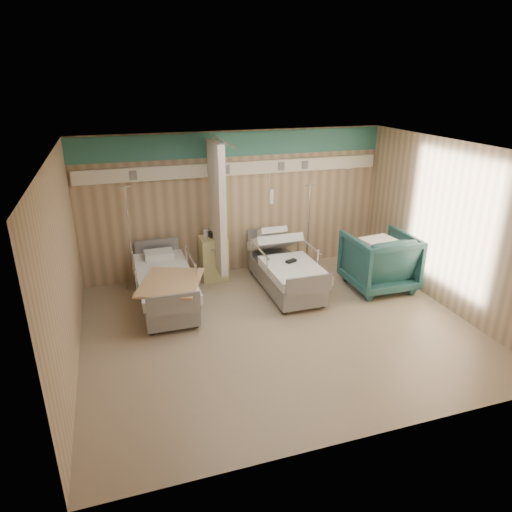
# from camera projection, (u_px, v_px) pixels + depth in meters

# --- Properties ---
(ground) EXTENTS (6.00, 5.00, 0.00)m
(ground) POSITION_uv_depth(u_px,v_px,m) (279.00, 328.00, 7.25)
(ground) COLOR tan
(ground) RESTS_ON ground
(room_walls) EXTENTS (6.04, 5.04, 2.82)m
(room_walls) POSITION_uv_depth(u_px,v_px,m) (273.00, 211.00, 6.78)
(room_walls) COLOR tan
(room_walls) RESTS_ON ground
(bed_right) EXTENTS (1.00, 2.16, 0.63)m
(bed_right) POSITION_uv_depth(u_px,v_px,m) (285.00, 274.00, 8.46)
(bed_right) COLOR white
(bed_right) RESTS_ON ground
(bed_left) EXTENTS (1.00, 2.16, 0.63)m
(bed_left) POSITION_uv_depth(u_px,v_px,m) (166.00, 290.00, 7.83)
(bed_left) COLOR white
(bed_left) RESTS_ON ground
(bedside_cabinet) EXTENTS (0.50, 0.48, 0.85)m
(bedside_cabinet) POSITION_uv_depth(u_px,v_px,m) (214.00, 258.00, 8.89)
(bedside_cabinet) COLOR #D4CD85
(bedside_cabinet) RESTS_ON ground
(visitor_armchair) EXTENTS (1.15, 1.19, 1.07)m
(visitor_armchair) POSITION_uv_depth(u_px,v_px,m) (379.00, 261.00, 8.47)
(visitor_armchair) COLOR #1E4C4D
(visitor_armchair) RESTS_ON ground
(waffle_blanket) EXTENTS (0.67, 0.61, 0.07)m
(waffle_blanket) POSITION_uv_depth(u_px,v_px,m) (381.00, 232.00, 8.26)
(waffle_blanket) COLOR white
(waffle_blanket) RESTS_ON visitor_armchair
(iv_stand_right) EXTENTS (0.32, 0.32, 1.78)m
(iv_stand_right) POSITION_uv_depth(u_px,v_px,m) (307.00, 252.00, 9.36)
(iv_stand_right) COLOR silver
(iv_stand_right) RESTS_ON ground
(iv_stand_left) EXTENTS (0.35, 0.35, 1.96)m
(iv_stand_left) POSITION_uv_depth(u_px,v_px,m) (133.00, 269.00, 8.46)
(iv_stand_left) COLOR silver
(iv_stand_left) RESTS_ON ground
(call_remote) EXTENTS (0.22, 0.16, 0.04)m
(call_remote) POSITION_uv_depth(u_px,v_px,m) (291.00, 261.00, 8.15)
(call_remote) COLOR black
(call_remote) RESTS_ON bed_right
(tan_blanket) EXTENTS (1.25, 1.39, 0.04)m
(tan_blanket) POSITION_uv_depth(u_px,v_px,m) (171.00, 282.00, 7.31)
(tan_blanket) COLOR tan
(tan_blanket) RESTS_ON bed_left
(toiletry_bag) EXTENTS (0.23, 0.18, 0.11)m
(toiletry_bag) POSITION_uv_depth(u_px,v_px,m) (214.00, 234.00, 8.75)
(toiletry_bag) COLOR black
(toiletry_bag) RESTS_ON bedside_cabinet
(white_cup) EXTENTS (0.12, 0.12, 0.13)m
(white_cup) POSITION_uv_depth(u_px,v_px,m) (206.00, 233.00, 8.77)
(white_cup) COLOR white
(white_cup) RESTS_ON bedside_cabinet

